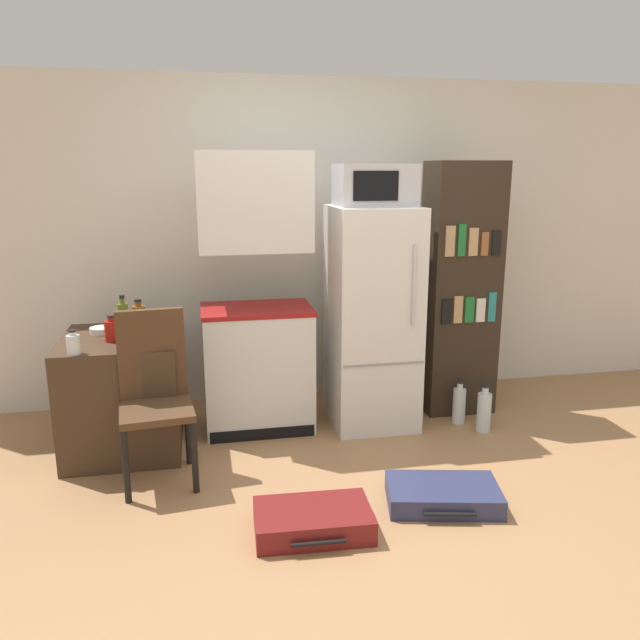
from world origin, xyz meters
The scene contains 18 objects.
ground_plane centered at (0.00, 0.00, 0.00)m, with size 24.00×24.00×0.00m, color #A3754C.
wall_back centered at (0.20, 2.00, 1.21)m, with size 6.40×0.10×2.41m.
side_table centered at (-1.40, 1.21, 0.37)m, with size 0.70×0.79×0.74m.
kitchen_hutch centered at (-0.52, 1.36, 0.86)m, with size 0.74×0.49×1.87m.
refrigerator centered at (0.27, 1.30, 0.76)m, with size 0.57×0.62×1.52m.
microwave centered at (0.27, 1.30, 1.66)m, with size 0.51×0.37×0.27m.
bookshelf centered at (0.96, 1.43, 0.91)m, with size 0.50×0.36×1.81m.
bottle_ketchup_red centered at (-1.43, 1.11, 0.80)m, with size 0.09×0.09×0.16m.
bottle_clear_short centered at (-1.61, 0.87, 0.80)m, with size 0.07×0.07×0.14m.
bottle_amber_beer centered at (-1.28, 1.34, 0.82)m, with size 0.09×0.09×0.21m.
bottle_olive_oil centered at (-1.37, 1.23, 0.85)m, with size 0.06×0.06×0.26m.
bottle_milk_white centered at (-1.30, 1.00, 0.82)m, with size 0.06×0.06×0.19m.
bowl centered at (-1.52, 1.32, 0.76)m, with size 0.14×0.14×0.04m.
chair centered at (-1.17, 0.76, 0.56)m, with size 0.44×0.45×0.98m.
suitcase_large_flat centered at (0.34, 0.12, 0.05)m, with size 0.66×0.47×0.11m.
suitcase_small_flat centered at (-0.39, -0.01, 0.06)m, with size 0.59×0.40×0.12m.
water_bottle_front centered at (0.88, 1.14, 0.14)m, with size 0.09×0.09×0.32m.
water_bottle_middle centered at (0.99, 0.98, 0.14)m, with size 0.10×0.10×0.34m.
Camera 1 is at (-0.89, -2.73, 1.77)m, focal length 35.00 mm.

